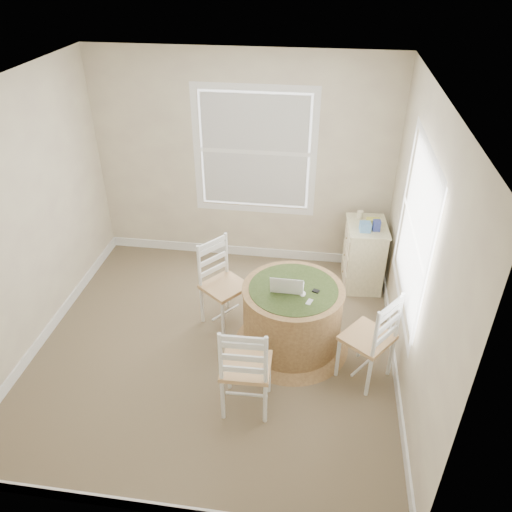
# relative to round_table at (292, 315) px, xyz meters

# --- Properties ---
(room) EXTENTS (3.64, 3.64, 2.64)m
(room) POSITION_rel_round_table_xyz_m (-0.60, 0.01, 0.91)
(room) COLOR #78694C
(room) RESTS_ON ground
(round_table) EXTENTS (1.18, 1.18, 0.72)m
(round_table) POSITION_rel_round_table_xyz_m (0.00, 0.00, 0.00)
(round_table) COLOR #A37E49
(round_table) RESTS_ON ground
(chair_left) EXTENTS (0.57, 0.58, 0.95)m
(chair_left) POSITION_rel_round_table_xyz_m (-0.74, 0.27, 0.09)
(chair_left) COLOR white
(chair_left) RESTS_ON ground
(chair_near) EXTENTS (0.43, 0.41, 0.95)m
(chair_near) POSITION_rel_round_table_xyz_m (-0.33, -0.84, 0.09)
(chair_near) COLOR white
(chair_near) RESTS_ON ground
(chair_right) EXTENTS (0.57, 0.58, 0.95)m
(chair_right) POSITION_rel_round_table_xyz_m (0.72, -0.33, 0.09)
(chair_right) COLOR white
(chair_right) RESTS_ON ground
(laptop) EXTENTS (0.31, 0.28, 0.22)m
(laptop) POSITION_rel_round_table_xyz_m (-0.06, -0.02, 0.35)
(laptop) COLOR white
(laptop) RESTS_ON round_table
(mouse) EXTENTS (0.08, 0.10, 0.03)m
(mouse) POSITION_rel_round_table_xyz_m (0.09, -0.08, 0.33)
(mouse) COLOR white
(mouse) RESTS_ON round_table
(phone) EXTENTS (0.07, 0.10, 0.02)m
(phone) POSITION_rel_round_table_xyz_m (0.16, -0.19, 0.32)
(phone) COLOR #B7BABF
(phone) RESTS_ON round_table
(keys) EXTENTS (0.07, 0.07, 0.02)m
(keys) POSITION_rel_round_table_xyz_m (0.21, -0.02, 0.33)
(keys) COLOR black
(keys) RESTS_ON round_table
(corner_chest) EXTENTS (0.49, 0.64, 0.80)m
(corner_chest) POSITION_rel_round_table_xyz_m (0.75, 1.21, 0.01)
(corner_chest) COLOR #FBEFBC
(corner_chest) RESTS_ON ground
(tissue_box) EXTENTS (0.13, 0.13, 0.10)m
(tissue_box) POSITION_rel_round_table_xyz_m (0.71, 1.07, 0.46)
(tissue_box) COLOR #5991CC
(tissue_box) RESTS_ON corner_chest
(box_yellow) EXTENTS (0.16, 0.11, 0.06)m
(box_yellow) POSITION_rel_round_table_xyz_m (0.81, 1.26, 0.44)
(box_yellow) COLOR gold
(box_yellow) RESTS_ON corner_chest
(box_blue) EXTENTS (0.09, 0.09, 0.12)m
(box_blue) POSITION_rel_round_table_xyz_m (0.84, 1.10, 0.47)
(box_blue) COLOR #303D92
(box_blue) RESTS_ON corner_chest
(cup_cream) EXTENTS (0.07, 0.07, 0.09)m
(cup_cream) POSITION_rel_round_table_xyz_m (0.66, 1.38, 0.46)
(cup_cream) COLOR beige
(cup_cream) RESTS_ON corner_chest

